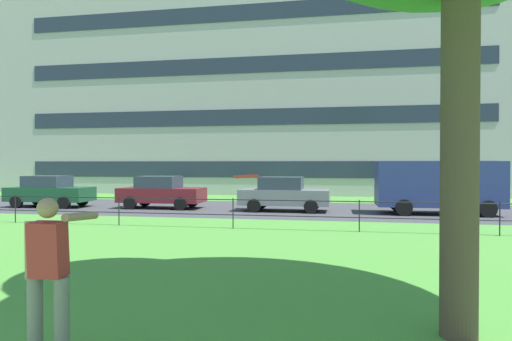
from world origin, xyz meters
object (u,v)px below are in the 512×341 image
Objects in this scene: car_dark_green_center at (50,191)px; apartment_building_background at (264,83)px; car_grey_left at (284,194)px; frisbee at (246,176)px; car_maroon_right at (161,192)px; person_thrower at (49,273)px; panel_van_far_right at (438,184)px.

car_dark_green_center is 0.11× the size of apartment_building_background.
frisbee is at bearing -84.39° from car_grey_left.
frisbee is at bearing -80.73° from apartment_building_background.
car_maroon_right is (-7.47, 15.69, -1.22)m from frisbee.
apartment_building_background is at bearing 83.06° from car_maroon_right.
car_maroon_right is at bearing 4.16° from car_dark_green_center.
panel_van_far_right reaches higher than person_thrower.
panel_van_far_right is 0.13× the size of apartment_building_background.
person_thrower is at bearing -171.86° from frisbee.
frisbee is 15.56m from car_grey_left.
apartment_building_background is at bearing 102.45° from car_grey_left.
apartment_building_background is (7.77, 17.61, 8.20)m from car_dark_green_center.
frisbee is at bearing -49.30° from car_dark_green_center.
apartment_building_background is at bearing 99.27° from frisbee.
panel_van_far_right is (18.16, 0.17, 0.49)m from car_dark_green_center.
car_grey_left is 0.11× the size of apartment_building_background.
apartment_building_background reaches higher than car_dark_green_center.
frisbee is (2.11, 0.30, 1.04)m from person_thrower.
frisbee reaches higher than car_grey_left.
person_thrower reaches higher than car_dark_green_center.
car_dark_green_center is 5.69m from car_maroon_right.
apartment_building_background reaches higher than car_maroon_right.
apartment_building_background is (-3.26, 33.19, 8.02)m from person_thrower.
car_maroon_right is 0.99× the size of car_grey_left.
car_maroon_right is 0.11× the size of apartment_building_background.
frisbee is 0.01× the size of apartment_building_background.
apartment_building_background is (-5.37, 32.89, 6.98)m from frisbee.
person_thrower is at bearing -114.39° from panel_van_far_right.
apartment_building_background is (-3.85, 17.45, 8.20)m from car_grey_left.
car_grey_left is 19.66m from apartment_building_background.
apartment_building_background is at bearing 66.21° from car_dark_green_center.
panel_van_far_right is at bearing -1.13° from car_maroon_right.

